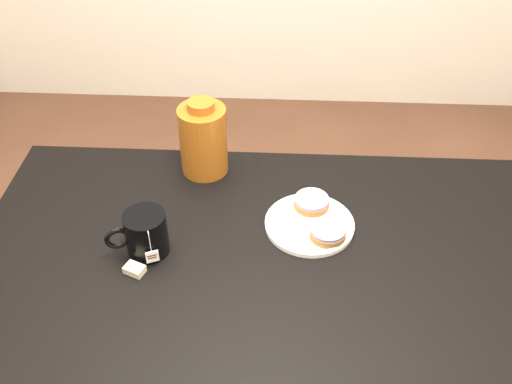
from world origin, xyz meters
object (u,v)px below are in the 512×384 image
Objects in this scene: bagel_front at (328,233)px; bagel_package at (203,139)px; mug at (145,233)px; teabag_pouch at (135,269)px; plate at (309,223)px; table at (262,291)px; bagel_back at (312,202)px.

bagel_package is (-0.33, 0.27, 0.08)m from bagel_front.
mug is 3.47× the size of teabag_pouch.
mug is at bearing -164.95° from plate.
mug reaches higher than teabag_pouch.
bagel_front is (0.15, 0.10, 0.11)m from table.
bagel_package reaches higher than bagel_front.
bagel_front reaches higher than teabag_pouch.
mug is (-0.27, 0.04, 0.14)m from table.
bagel_package reaches higher than plate.
teabag_pouch is 0.42m from bagel_package.
teabag_pouch is (-0.40, -0.17, 0.00)m from plate.
plate reaches higher than table.
bagel_package reaches higher than bagel_back.
mug is (-0.39, -0.10, 0.05)m from plate.
teabag_pouch is (-0.41, -0.24, -0.02)m from bagel_back.
bagel_back is 0.47m from teabag_pouch.
mug is 0.09m from teabag_pouch.
teabag_pouch is 0.21× the size of bagel_package.
table is 6.29× the size of plate.
bagel_back is 0.12m from bagel_front.
mug is at bearing 171.12° from table.
mug is at bearing -107.06° from bagel_package.
mug reaches higher than bagel_front.
bagel_package reaches higher than table.
plate is 1.88× the size of bagel_front.
bagel_front is at bearing -14.87° from mug.
plate is (0.11, 0.15, 0.09)m from table.
plate is 0.07m from bagel_front.
bagel_front is (0.04, -0.11, -0.00)m from bagel_back.
plate is 4.95× the size of teabag_pouch.
bagel_front is (0.04, -0.05, 0.02)m from plate.
bagel_back is at bearing 30.01° from teabag_pouch.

